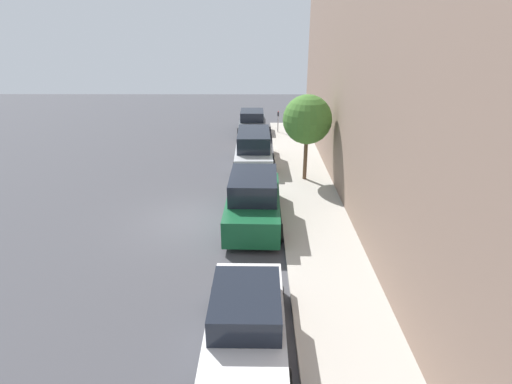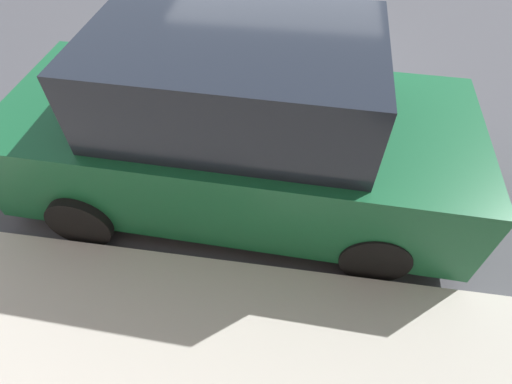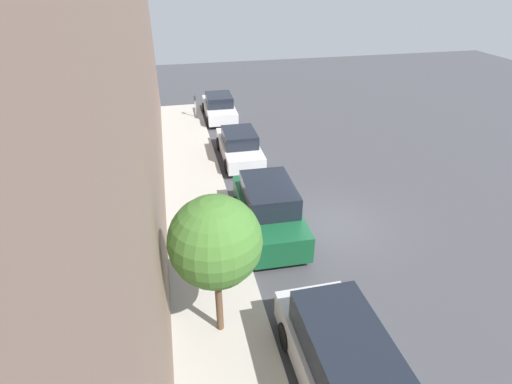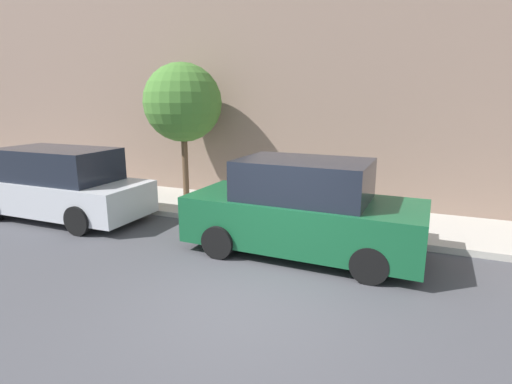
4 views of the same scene
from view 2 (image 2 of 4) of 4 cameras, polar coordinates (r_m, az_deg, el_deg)
The scene contains 2 objects.
ground_plane at distance 6.65m, azimuth 3.05°, elevation 15.81°, with size 60.00×60.00×0.00m, color #424247.
parked_suv_third at distance 4.20m, azimuth -2.68°, elevation 8.80°, with size 2.08×4.85×1.98m.
Camera 2 is at (5.55, 0.46, 3.64)m, focal length 28.00 mm.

